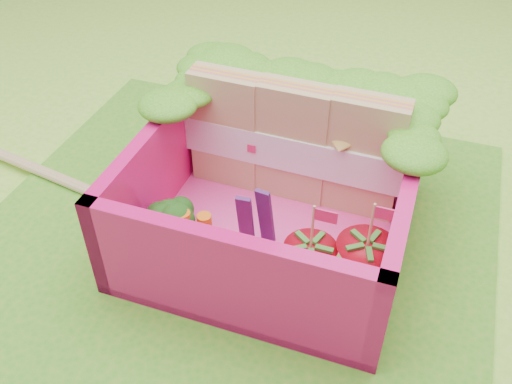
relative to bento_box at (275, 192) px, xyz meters
The scene contains 13 objects.
ground 0.38m from the bento_box, 151.05° to the right, with size 14.00×14.00×0.00m, color #8ED33B.
placemat 0.37m from the bento_box, 151.05° to the right, with size 2.60×2.60×0.03m, color green.
bento_floor 0.25m from the bento_box, 14.04° to the right, with size 1.30×1.30×0.05m, color #FF41A3.
bento_box is the anchor object (origin of this frame).
lettuce_ruffle 0.59m from the bento_box, 90.00° to the left, with size 1.43×0.83×0.11m.
sandwich_stack 0.31m from the bento_box, 89.07° to the left, with size 1.19×0.20×0.65m.
broccoli 0.52m from the bento_box, 145.37° to the right, with size 0.34×0.34×0.25m.
carrot_sticks 0.44m from the bento_box, 133.00° to the right, with size 0.15×0.13×0.29m.
purple_wedges 0.19m from the bento_box, 101.20° to the right, with size 0.14×0.10×0.38m.
strawberry_left 0.42m from the bento_box, 49.89° to the right, with size 0.24×0.24×0.48m.
strawberry_right 0.57m from the bento_box, 27.08° to the right, with size 0.27×0.27×0.51m.
snap_peas 0.50m from the bento_box, 32.77° to the right, with size 0.65×0.54×0.05m.
chopsticks 1.34m from the bento_box, behind, with size 2.15×0.42×0.05m.
Camera 1 is at (0.82, -1.92, 2.11)m, focal length 40.00 mm.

